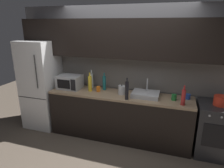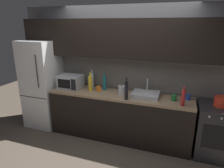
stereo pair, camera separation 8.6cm
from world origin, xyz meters
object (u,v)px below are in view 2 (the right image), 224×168
(mug_orange, at_px, (98,89))
(mug_green, at_px, (174,98))
(cooking_pot, at_px, (222,102))
(wine_bottle_red, at_px, (183,98))
(mug_blue, at_px, (188,97))
(wine_bottle_yellow, at_px, (90,83))
(oven_range, at_px, (215,131))
(wine_bottle_teal, at_px, (105,83))
(kettle, at_px, (122,90))
(microwave, at_px, (70,82))
(wine_bottle_dark, at_px, (126,90))
(refrigerator, at_px, (43,84))
(wine_bottle_clear, at_px, (92,80))

(mug_orange, bearing_deg, mug_green, -0.68)
(cooking_pot, bearing_deg, mug_orange, 179.62)
(wine_bottle_red, relative_size, mug_blue, 3.65)
(wine_bottle_yellow, height_order, cooking_pot, wine_bottle_yellow)
(oven_range, relative_size, mug_orange, 8.91)
(wine_bottle_yellow, height_order, wine_bottle_teal, wine_bottle_yellow)
(wine_bottle_yellow, bearing_deg, wine_bottle_red, -5.61)
(wine_bottle_teal, relative_size, cooking_pot, 1.50)
(kettle, height_order, wine_bottle_yellow, wine_bottle_yellow)
(oven_range, bearing_deg, mug_orange, 179.58)
(microwave, bearing_deg, oven_range, -0.41)
(wine_bottle_red, distance_m, cooking_pot, 0.61)
(oven_range, height_order, wine_bottle_dark, wine_bottle_dark)
(kettle, xyz_separation_m, wine_bottle_dark, (0.15, -0.23, 0.08))
(refrigerator, xyz_separation_m, mug_blue, (2.93, 0.13, 0.02))
(wine_bottle_teal, height_order, mug_green, wine_bottle_teal)
(wine_bottle_dark, xyz_separation_m, wine_bottle_red, (0.92, 0.04, -0.03))
(mug_green, bearing_deg, wine_bottle_dark, -164.24)
(kettle, height_order, mug_blue, kettle)
(microwave, height_order, mug_blue, microwave)
(wine_bottle_yellow, bearing_deg, wine_bottle_clear, 106.36)
(wine_bottle_teal, height_order, cooking_pot, wine_bottle_teal)
(kettle, bearing_deg, wine_bottle_yellow, -177.86)
(microwave, distance_m, kettle, 1.09)
(wine_bottle_dark, distance_m, mug_blue, 1.08)
(mug_green, bearing_deg, wine_bottle_teal, 173.44)
(microwave, bearing_deg, mug_green, -0.60)
(mug_green, bearing_deg, kettle, 179.15)
(mug_green, bearing_deg, wine_bottle_red, -51.44)
(refrigerator, xyz_separation_m, wine_bottle_clear, (1.07, 0.21, 0.13))
(wine_bottle_clear, distance_m, mug_blue, 1.86)
(wine_bottle_dark, bearing_deg, wine_bottle_teal, 145.90)
(wine_bottle_clear, xyz_separation_m, wine_bottle_dark, (0.85, -0.44, 0.01))
(microwave, relative_size, mug_blue, 5.12)
(microwave, bearing_deg, wine_bottle_teal, 10.82)
(mug_green, bearing_deg, wine_bottle_yellow, -179.64)
(wine_bottle_dark, height_order, wine_bottle_red, wine_bottle_dark)
(mug_orange, height_order, mug_blue, mug_orange)
(kettle, xyz_separation_m, mug_blue, (1.16, 0.12, -0.04))
(refrigerator, distance_m, wine_bottle_yellow, 1.15)
(microwave, relative_size, mug_green, 4.46)
(wine_bottle_red, xyz_separation_m, mug_orange, (-1.54, 0.19, -0.08))
(refrigerator, relative_size, kettle, 9.90)
(cooking_pot, bearing_deg, wine_bottle_teal, 175.81)
(kettle, height_order, mug_green, kettle)
(oven_range, height_order, wine_bottle_teal, wine_bottle_teal)
(microwave, distance_m, wine_bottle_dark, 1.27)
(kettle, xyz_separation_m, wine_bottle_red, (1.07, -0.19, 0.05))
(kettle, relative_size, mug_orange, 1.84)
(oven_range, distance_m, mug_green, 0.86)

